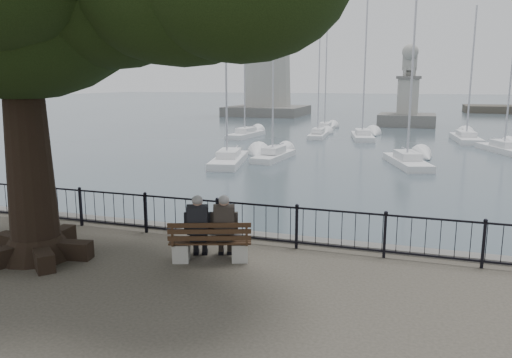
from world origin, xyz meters
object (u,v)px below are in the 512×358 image
at_px(bench, 210,247).
at_px(person_left, 199,230).
at_px(lighthouse, 268,17).
at_px(person_right, 225,230).
at_px(lion_monument, 408,105).

height_order(bench, person_left, person_left).
bearing_deg(bench, person_left, 178.10).
xyz_separation_m(bench, lighthouse, (-17.42, 60.91, 12.55)).
xyz_separation_m(bench, person_right, (0.26, 0.20, 0.36)).
bearing_deg(bench, lion_monument, 86.98).
bearing_deg(person_right, bench, -142.03).
bearing_deg(lion_monument, person_left, -93.34).
relative_size(bench, person_left, 1.25).
bearing_deg(lion_monument, bench, -93.02).
height_order(person_left, person_right, same).
relative_size(bench, lighthouse, 0.06).
xyz_separation_m(bench, person_left, (-0.28, 0.01, 0.36)).
bearing_deg(lighthouse, bench, -74.04).
xyz_separation_m(person_right, lighthouse, (-17.68, 60.71, 12.19)).
distance_m(person_right, lion_monument, 48.70).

